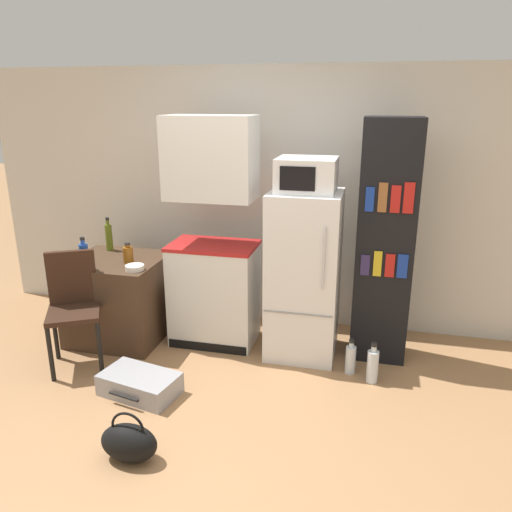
# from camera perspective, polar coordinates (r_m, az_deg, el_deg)

# --- Properties ---
(ground_plane) EXTENTS (24.00, 24.00, 0.00)m
(ground_plane) POSITION_cam_1_polar(r_m,az_deg,el_deg) (3.43, -3.31, -20.49)
(ground_plane) COLOR #A3754C
(wall_back) EXTENTS (6.40, 0.10, 2.40)m
(wall_back) POSITION_cam_1_polar(r_m,az_deg,el_deg) (4.71, 5.80, 6.32)
(wall_back) COLOR beige
(wall_back) RESTS_ON ground_plane
(side_table) EXTENTS (0.80, 0.75, 0.75)m
(side_table) POSITION_cam_1_polar(r_m,az_deg,el_deg) (4.72, -15.37, -4.69)
(side_table) COLOR #422D1E
(side_table) RESTS_ON ground_plane
(kitchen_hutch) EXTENTS (0.75, 0.49, 1.99)m
(kitchen_hutch) POSITION_cam_1_polar(r_m,az_deg,el_deg) (4.33, -4.94, 1.46)
(kitchen_hutch) COLOR silver
(kitchen_hutch) RESTS_ON ground_plane
(refrigerator) EXTENTS (0.58, 0.59, 1.41)m
(refrigerator) POSITION_cam_1_polar(r_m,az_deg,el_deg) (4.18, 5.47, -2.22)
(refrigerator) COLOR white
(refrigerator) RESTS_ON ground_plane
(microwave) EXTENTS (0.46, 0.42, 0.27)m
(microwave) POSITION_cam_1_polar(r_m,az_deg,el_deg) (3.97, 5.81, 9.21)
(microwave) COLOR silver
(microwave) RESTS_ON refrigerator
(bookshelf) EXTENTS (0.45, 0.36, 1.98)m
(bookshelf) POSITION_cam_1_polar(r_m,az_deg,el_deg) (4.16, 14.50, 1.38)
(bookshelf) COLOR black
(bookshelf) RESTS_ON ground_plane
(bottle_olive_oil) EXTENTS (0.06, 0.06, 0.32)m
(bottle_olive_oil) POSITION_cam_1_polar(r_m,az_deg,el_deg) (4.85, -16.47, 2.15)
(bottle_olive_oil) COLOR #566619
(bottle_olive_oil) RESTS_ON side_table
(bottle_amber_beer) EXTENTS (0.09, 0.09, 0.18)m
(bottle_amber_beer) POSITION_cam_1_polar(r_m,az_deg,el_deg) (4.45, -14.41, 0.18)
(bottle_amber_beer) COLOR brown
(bottle_amber_beer) RESTS_ON side_table
(bottle_blue_soda) EXTENTS (0.07, 0.07, 0.28)m
(bottle_blue_soda) POSITION_cam_1_polar(r_m,az_deg,el_deg) (4.38, -19.06, 0.03)
(bottle_blue_soda) COLOR #1E47A3
(bottle_blue_soda) RESTS_ON side_table
(bowl) EXTENTS (0.16, 0.16, 0.04)m
(bowl) POSITION_cam_1_polar(r_m,az_deg,el_deg) (4.26, -13.69, -1.29)
(bowl) COLOR silver
(bowl) RESTS_ON side_table
(chair) EXTENTS (0.54, 0.54, 0.94)m
(chair) POSITION_cam_1_polar(r_m,az_deg,el_deg) (4.32, -20.17, -4.64)
(chair) COLOR black
(chair) RESTS_ON ground_plane
(suitcase_large_flat) EXTENTS (0.62, 0.44, 0.16)m
(suitcase_large_flat) POSITION_cam_1_polar(r_m,az_deg,el_deg) (3.93, -13.14, -14.06)
(suitcase_large_flat) COLOR #99999E
(suitcase_large_flat) RESTS_ON ground_plane
(handbag) EXTENTS (0.36, 0.20, 0.33)m
(handbag) POSITION_cam_1_polar(r_m,az_deg,el_deg) (3.32, -14.31, -19.92)
(handbag) COLOR black
(handbag) RESTS_ON ground_plane
(water_bottle_front) EXTENTS (0.09, 0.09, 0.34)m
(water_bottle_front) POSITION_cam_1_polar(r_m,az_deg,el_deg) (4.05, 13.18, -12.09)
(water_bottle_front) COLOR silver
(water_bottle_front) RESTS_ON ground_plane
(water_bottle_middle) EXTENTS (0.08, 0.08, 0.29)m
(water_bottle_middle) POSITION_cam_1_polar(r_m,az_deg,el_deg) (4.14, 10.75, -11.47)
(water_bottle_middle) COLOR silver
(water_bottle_middle) RESTS_ON ground_plane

